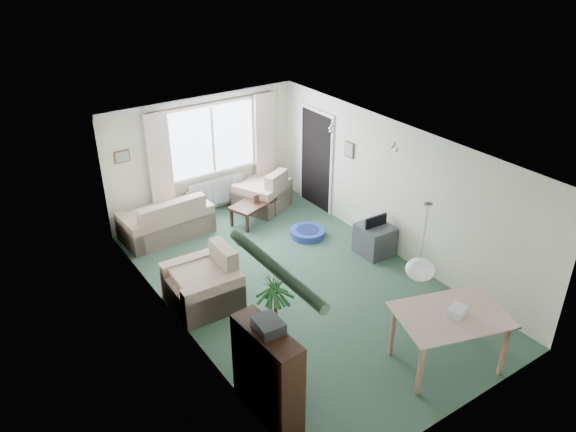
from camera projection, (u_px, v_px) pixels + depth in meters
ground at (298, 285)px, 9.18m from camera, size 6.50×6.50×0.00m
window at (212, 140)px, 10.94m from camera, size 1.80×0.03×1.30m
curtain_rod at (211, 102)px, 10.52m from camera, size 2.60×0.03×0.03m
curtain_left at (160, 165)px, 10.40m from camera, size 0.45×0.08×2.00m
curtain_right at (265, 141)px, 11.55m from camera, size 0.45×0.08×2.00m
radiator at (216, 191)px, 11.43m from camera, size 1.20×0.10×0.55m
doorway at (316, 160)px, 11.31m from camera, size 0.03×0.95×2.00m
pendant_lamp at (420, 270)px, 6.91m from camera, size 0.36×0.36×0.36m
tinsel_garland at (275, 268)px, 5.48m from camera, size 1.60×1.60×0.12m
bauble_cluster_a at (332, 126)px, 9.45m from camera, size 0.20×0.20×0.20m
bauble_cluster_b at (395, 143)px, 8.72m from camera, size 0.20×0.20×0.20m
wall_picture_back at (122, 156)px, 10.02m from camera, size 0.28×0.03×0.22m
wall_picture_right at (349, 150)px, 10.32m from camera, size 0.03×0.24×0.30m
sofa at (165, 216)px, 10.45m from camera, size 1.69×0.96×0.82m
armchair_corner at (262, 189)px, 11.47m from camera, size 1.24×1.22×0.85m
armchair_left at (202, 279)px, 8.54m from camera, size 1.01×1.06×0.92m
coffee_table at (253, 212)px, 11.04m from camera, size 1.02×0.76×0.41m
photo_frame at (256, 199)px, 10.92m from camera, size 0.12×0.03×0.16m
bookshelf at (268, 373)px, 6.53m from camera, size 0.39×1.03×1.24m
hifi_box at (268, 325)px, 6.23m from camera, size 0.30×0.37×0.14m
houseplant at (276, 311)px, 7.58m from camera, size 0.56×0.56×1.23m
dining_table at (447, 340)px, 7.37m from camera, size 1.50×1.22×0.81m
gift_box at (457, 312)px, 7.15m from camera, size 0.29×0.24×0.12m
tv_cube at (375, 240)px, 9.95m from camera, size 0.56×0.61×0.54m
pet_bed at (308, 233)px, 10.59m from camera, size 0.85×0.85×0.13m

